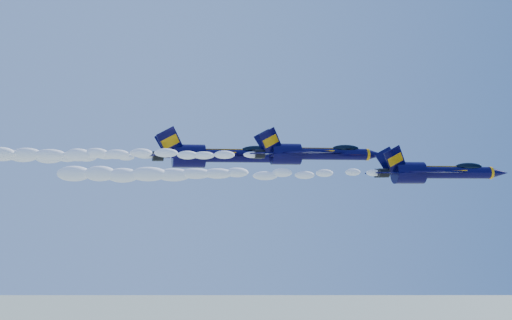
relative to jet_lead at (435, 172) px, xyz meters
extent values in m
cylinder|color=#080531|center=(2.64, 0.00, -0.06)|extent=(8.43, 1.41, 1.41)
ellipsoid|color=#080531|center=(-3.26, 0.00, -0.11)|extent=(1.46, 2.53, 6.00)
cone|color=#080531|center=(8.08, 0.00, -0.06)|extent=(2.44, 1.41, 1.41)
cylinder|color=#FB9F07|center=(6.95, 0.00, -0.06)|extent=(0.33, 1.46, 1.46)
ellipsoid|color=black|center=(4.24, 0.00, 0.64)|extent=(3.37, 1.10, 0.93)
cube|color=#FB9F07|center=(4.24, 0.00, 0.36)|extent=(3.94, 0.94, 0.17)
cube|color=#080531|center=(-1.57, -3.75, -0.06)|extent=(5.02, 5.96, 0.17)
cube|color=#080531|center=(-1.57, 3.75, -0.06)|extent=(5.02, 5.96, 0.17)
cube|color=#FB9F07|center=(-0.26, -3.75, 0.03)|extent=(2.26, 4.69, 0.09)
cube|color=#FB9F07|center=(-0.26, 3.75, 0.03)|extent=(2.26, 4.69, 0.09)
cube|color=#080531|center=(-5.32, -0.98, 1.34)|extent=(3.05, 0.96, 3.29)
cube|color=#080531|center=(-5.32, 0.98, 1.34)|extent=(3.05, 0.96, 3.29)
cylinder|color=black|center=(-6.54, -0.61, -0.16)|extent=(1.12, 1.03, 1.03)
cylinder|color=black|center=(-6.54, 0.61, -0.16)|extent=(1.12, 1.03, 1.03)
cube|color=#FB9F07|center=(-0.17, 0.00, 0.67)|extent=(10.31, 0.33, 0.07)
ellipsoid|color=white|center=(-24.60, 0.00, -0.37)|extent=(35.19, 1.70, 1.53)
cylinder|color=#080531|center=(-9.99, 7.04, 2.29)|extent=(8.56, 1.43, 1.43)
ellipsoid|color=#080531|center=(-15.98, 7.04, 2.24)|extent=(1.48, 2.57, 6.09)
cone|color=#080531|center=(-4.47, 7.04, 2.29)|extent=(2.47, 1.43, 1.43)
cylinder|color=#FB9F07|center=(-5.61, 7.04, 2.29)|extent=(0.33, 1.48, 1.48)
ellipsoid|color=black|center=(-8.37, 7.04, 3.01)|extent=(3.42, 1.11, 0.94)
cube|color=#FB9F07|center=(-8.37, 7.04, 2.72)|extent=(4.00, 0.95, 0.17)
cube|color=#080531|center=(-14.27, 3.23, 2.29)|extent=(5.10, 6.05, 0.17)
cube|color=#080531|center=(-14.27, 10.84, 2.29)|extent=(5.10, 6.05, 0.17)
cube|color=#FB9F07|center=(-12.93, 3.23, 2.39)|extent=(2.29, 4.76, 0.10)
cube|color=#FB9F07|center=(-12.93, 10.84, 2.39)|extent=(2.29, 4.76, 0.10)
cube|color=#080531|center=(-18.07, 6.04, 3.72)|extent=(3.10, 0.98, 3.34)
cube|color=#080531|center=(-18.07, 8.04, 3.72)|extent=(3.10, 0.98, 3.34)
cylinder|color=black|center=(-19.31, 6.42, 2.20)|extent=(1.14, 1.05, 1.05)
cylinder|color=black|center=(-19.31, 7.66, 2.20)|extent=(1.14, 1.05, 1.05)
cube|color=#FB9F07|center=(-12.84, 7.04, 3.03)|extent=(10.46, 0.33, 0.08)
ellipsoid|color=white|center=(-37.38, 7.04, 1.99)|extent=(35.19, 1.72, 1.55)
cylinder|color=#080531|center=(-19.49, 16.29, 2.39)|extent=(10.21, 1.70, 1.70)
ellipsoid|color=#080531|center=(-26.64, 16.29, 2.33)|extent=(1.77, 3.06, 7.26)
cone|color=#080531|center=(-12.91, 16.29, 2.39)|extent=(2.95, 1.70, 1.70)
cylinder|color=#FB9F07|center=(-14.27, 16.29, 2.39)|extent=(0.40, 1.77, 1.77)
ellipsoid|color=black|center=(-17.56, 16.29, 3.24)|extent=(4.09, 1.33, 1.12)
cube|color=#FB9F07|center=(-17.56, 16.29, 2.90)|extent=(4.77, 1.13, 0.20)
cube|color=#080531|center=(-24.60, 11.75, 2.39)|extent=(6.08, 7.21, 0.20)
cube|color=#080531|center=(-24.60, 20.83, 2.39)|extent=(6.08, 7.21, 0.20)
cube|color=#FB9F07|center=(-23.01, 11.75, 2.50)|extent=(2.74, 5.68, 0.11)
cube|color=#FB9F07|center=(-23.01, 20.83, 2.50)|extent=(2.74, 5.68, 0.11)
cube|color=#080531|center=(-29.14, 15.10, 4.09)|extent=(3.70, 1.17, 3.98)
cube|color=#080531|center=(-29.14, 17.49, 4.09)|extent=(3.70, 1.17, 3.98)
cylinder|color=black|center=(-30.61, 15.56, 2.27)|extent=(1.36, 1.25, 1.25)
cylinder|color=black|center=(-30.61, 17.03, 2.27)|extent=(1.36, 1.25, 1.25)
cube|color=#FB9F07|center=(-22.89, 16.29, 3.27)|extent=(12.48, 0.40, 0.09)
ellipsoid|color=white|center=(-48.77, 16.29, 2.06)|extent=(35.19, 2.05, 1.85)
camera|label=1|loc=(-37.18, -75.94, -1.99)|focal=50.00mm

